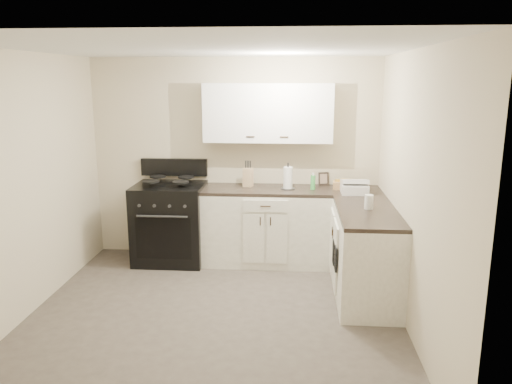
# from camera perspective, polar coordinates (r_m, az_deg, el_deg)

# --- Properties ---
(floor) EXTENTS (3.60, 3.60, 0.00)m
(floor) POSITION_cam_1_polar(r_m,az_deg,el_deg) (5.00, -4.77, -13.90)
(floor) COLOR #473F38
(floor) RESTS_ON ground
(ceiling) EXTENTS (3.60, 3.60, 0.00)m
(ceiling) POSITION_cam_1_polar(r_m,az_deg,el_deg) (4.47, -5.39, 16.06)
(ceiling) COLOR white
(ceiling) RESTS_ON wall_back
(wall_back) EXTENTS (3.60, 0.00, 3.60)m
(wall_back) POSITION_cam_1_polar(r_m,az_deg,el_deg) (6.32, -2.43, 3.80)
(wall_back) COLOR beige
(wall_back) RESTS_ON ground
(wall_right) EXTENTS (0.00, 3.60, 3.60)m
(wall_right) POSITION_cam_1_polar(r_m,az_deg,el_deg) (4.64, 17.47, -0.16)
(wall_right) COLOR beige
(wall_right) RESTS_ON ground
(wall_left) EXTENTS (0.00, 3.60, 3.60)m
(wall_left) POSITION_cam_1_polar(r_m,az_deg,el_deg) (5.18, -25.13, 0.53)
(wall_left) COLOR beige
(wall_left) RESTS_ON ground
(wall_front) EXTENTS (3.60, 0.00, 3.60)m
(wall_front) POSITION_cam_1_polar(r_m,az_deg,el_deg) (2.88, -10.88, -7.64)
(wall_front) COLOR beige
(wall_front) RESTS_ON ground
(base_cabinets_back) EXTENTS (1.55, 0.60, 0.90)m
(base_cabinets_back) POSITION_cam_1_polar(r_m,az_deg,el_deg) (6.18, 1.24, -4.04)
(base_cabinets_back) COLOR white
(base_cabinets_back) RESTS_ON floor
(base_cabinets_right) EXTENTS (0.60, 1.90, 0.90)m
(base_cabinets_right) POSITION_cam_1_polar(r_m,az_deg,el_deg) (5.60, 11.98, -6.13)
(base_cabinets_right) COLOR white
(base_cabinets_right) RESTS_ON floor
(countertop_back) EXTENTS (1.55, 0.60, 0.04)m
(countertop_back) POSITION_cam_1_polar(r_m,az_deg,el_deg) (6.06, 1.26, 0.22)
(countertop_back) COLOR black
(countertop_back) RESTS_ON base_cabinets_back
(countertop_right) EXTENTS (0.60, 1.90, 0.04)m
(countertop_right) POSITION_cam_1_polar(r_m,az_deg,el_deg) (5.47, 12.21, -1.46)
(countertop_right) COLOR black
(countertop_right) RESTS_ON base_cabinets_right
(upper_cabinets) EXTENTS (1.55, 0.30, 0.70)m
(upper_cabinets) POSITION_cam_1_polar(r_m,az_deg,el_deg) (6.07, 1.38, 9.03)
(upper_cabinets) COLOR white
(upper_cabinets) RESTS_ON wall_back
(stove) EXTENTS (0.85, 0.73, 1.03)m
(stove) POSITION_cam_1_polar(r_m,az_deg,el_deg) (6.33, -9.72, -3.72)
(stove) COLOR black
(stove) RESTS_ON floor
(knife_block) EXTENTS (0.13, 0.13, 0.23)m
(knife_block) POSITION_cam_1_polar(r_m,az_deg,el_deg) (6.14, -0.91, 1.70)
(knife_block) COLOR #D4AE82
(knife_block) RESTS_ON countertop_back
(paper_towel) EXTENTS (0.13, 0.13, 0.27)m
(paper_towel) POSITION_cam_1_polar(r_m,az_deg,el_deg) (6.02, 3.67, 1.61)
(paper_towel) COLOR white
(paper_towel) RESTS_ON countertop_back
(soap_bottle) EXTENTS (0.07, 0.07, 0.17)m
(soap_bottle) POSITION_cam_1_polar(r_m,az_deg,el_deg) (6.02, 6.52, 1.10)
(soap_bottle) COLOR green
(soap_bottle) RESTS_ON countertop_back
(picture_frame) EXTENTS (0.14, 0.07, 0.16)m
(picture_frame) POSITION_cam_1_polar(r_m,az_deg,el_deg) (6.29, 7.73, 1.53)
(picture_frame) COLOR black
(picture_frame) RESTS_ON countertop_back
(wicker_basket) EXTENTS (0.28, 0.20, 0.09)m
(wicker_basket) POSITION_cam_1_polar(r_m,az_deg,el_deg) (6.11, 10.05, 0.76)
(wicker_basket) COLOR tan
(wicker_basket) RESTS_ON countertop_right
(countertop_grill) EXTENTS (0.31, 0.29, 0.11)m
(countertop_grill) POSITION_cam_1_polar(r_m,az_deg,el_deg) (5.90, 11.17, 0.39)
(countertop_grill) COLOR white
(countertop_grill) RESTS_ON countertop_right
(glass_jar) EXTENTS (0.12, 0.12, 0.15)m
(glass_jar) POSITION_cam_1_polar(r_m,az_deg,el_deg) (5.22, 12.77, -1.11)
(glass_jar) COLOR silver
(glass_jar) RESTS_ON countertop_right
(oven_mitt_near) EXTENTS (0.02, 0.14, 0.25)m
(oven_mitt_near) POSITION_cam_1_polar(r_m,az_deg,el_deg) (5.08, 9.11, -7.53)
(oven_mitt_near) COLOR black
(oven_mitt_near) RESTS_ON base_cabinets_right
(oven_mitt_far) EXTENTS (0.02, 0.15, 0.25)m
(oven_mitt_far) POSITION_cam_1_polar(r_m,az_deg,el_deg) (5.33, 8.88, -6.83)
(oven_mitt_far) COLOR black
(oven_mitt_far) RESTS_ON base_cabinets_right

